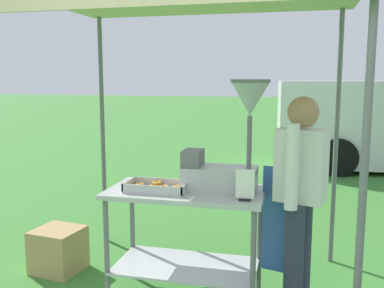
{
  "coord_description": "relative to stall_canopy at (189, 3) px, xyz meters",
  "views": [
    {
      "loc": [
        0.63,
        -1.88,
        1.73
      ],
      "look_at": [
        -0.18,
        1.45,
        1.22
      ],
      "focal_mm": 40.67,
      "sensor_mm": 36.0,
      "label": 1
    }
  ],
  "objects": [
    {
      "name": "stall_canopy",
      "position": [
        0.0,
        0.0,
        0.0
      ],
      "size": [
        2.52,
        1.96,
        2.4
      ],
      "color": "slate",
      "rests_on": "ground"
    },
    {
      "name": "donut_tray",
      "position": [
        -0.21,
        -0.18,
        -1.37
      ],
      "size": [
        0.46,
        0.26,
        0.07
      ],
      "color": "#B7B7BC",
      "rests_on": "donut_cart"
    },
    {
      "name": "donut_fryer",
      "position": [
        0.32,
        -0.04,
        -1.06
      ],
      "size": [
        0.64,
        0.29,
        0.84
      ],
      "color": "#B7B7BC",
      "rests_on": "donut_cart"
    },
    {
      "name": "ground_plane",
      "position": [
        0.18,
        4.65,
        -2.29
      ],
      "size": [
        70.0,
        70.0,
        0.0
      ],
      "primitive_type": "plane",
      "color": "#3D7F33"
    },
    {
      "name": "supply_crate",
      "position": [
        -1.26,
        0.13,
        -2.09
      ],
      "size": [
        0.45,
        0.44,
        0.39
      ],
      "color": "tan",
      "rests_on": "ground"
    },
    {
      "name": "menu_sign",
      "position": [
        0.47,
        -0.29,
        -1.3
      ],
      "size": [
        0.13,
        0.05,
        0.22
      ],
      "color": "black",
      "rests_on": "donut_cart"
    },
    {
      "name": "donut_cart",
      "position": [
        0.0,
        -0.1,
        -1.64
      ],
      "size": [
        1.19,
        0.62,
        0.89
      ],
      "color": "#B7B7BC",
      "rests_on": "ground"
    },
    {
      "name": "vendor",
      "position": [
        0.84,
        -0.09,
        -1.38
      ],
      "size": [
        0.47,
        0.53,
        1.61
      ],
      "color": "#2D3347",
      "rests_on": "ground"
    }
  ]
}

